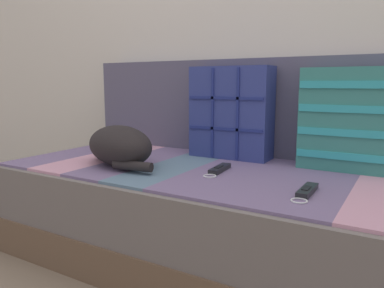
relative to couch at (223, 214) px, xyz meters
name	(u,v)px	position (x,y,z in m)	size (l,w,h in m)	color
ground_plane	(210,269)	(0.00, -0.12, -0.19)	(14.00, 14.00, 0.00)	#7A6651
couch	(223,214)	(0.00, 0.00, 0.00)	(1.85, 0.87, 0.38)	brown
sofa_backrest	(258,107)	(0.00, 0.36, 0.42)	(1.82, 0.14, 0.45)	#514C60
throw_pillow_quilted	(231,113)	(-0.07, 0.22, 0.40)	(0.37, 0.14, 0.41)	navy
throw_pillow_striped	(354,120)	(0.44, 0.22, 0.39)	(0.40, 0.14, 0.39)	#337A70
sleeping_cat	(118,146)	(-0.41, -0.16, 0.27)	(0.42, 0.33, 0.16)	black
game_remote_near	(307,191)	(0.37, -0.19, 0.20)	(0.05, 0.19, 0.02)	black
game_remote_far	(219,169)	(0.01, -0.06, 0.20)	(0.06, 0.20, 0.02)	black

